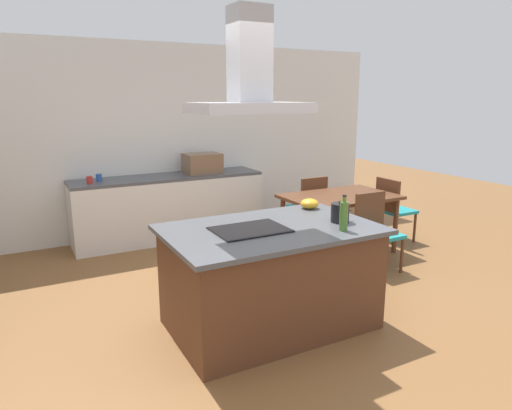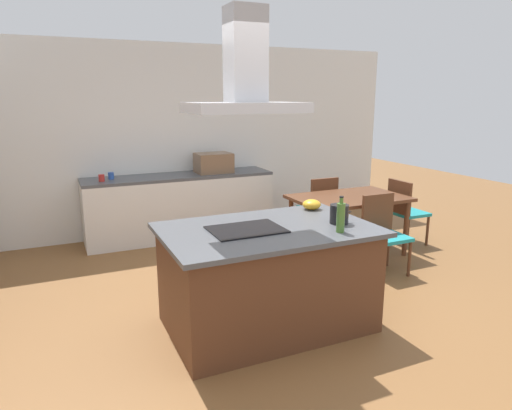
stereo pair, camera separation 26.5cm
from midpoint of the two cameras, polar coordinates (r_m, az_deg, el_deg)
name	(u,v)px [view 2 (the right image)]	position (r m, az deg, el deg)	size (l,w,h in m)	color
ground	(212,268)	(5.46, -4.12, -7.88)	(16.00, 16.00, 0.00)	brown
wall_back	(170,140)	(6.79, -9.52, 7.92)	(7.20, 0.10, 2.70)	white
kitchen_island	(267,277)	(4.01, 3.35, -8.95)	(1.78, 1.15, 0.90)	#59331E
cooktop	(246,229)	(3.78, 0.80, -3.07)	(0.60, 0.44, 0.01)	black
tea_kettle	(339,214)	(4.05, 12.16, -1.11)	(0.21, 0.16, 0.19)	black
olive_oil_bottle	(341,217)	(3.79, 12.46, -1.47)	(0.07, 0.07, 0.30)	#47722D
mixing_bowl	(312,204)	(4.51, 8.61, 0.05)	(0.18, 0.18, 0.10)	gold
back_counter	(180,206)	(6.59, -8.25, -0.15)	(2.62, 0.62, 0.90)	silver
countertop_microwave	(214,163)	(6.63, -4.16, 5.24)	(0.50, 0.38, 0.28)	brown
coffee_mug_red	(102,178)	(6.21, -17.49, 3.22)	(0.08, 0.08, 0.09)	red
coffee_mug_blue	(111,176)	(6.35, -16.43, 3.50)	(0.08, 0.08, 0.09)	#2D56B2
dining_table	(349,203)	(5.90, 12.70, 0.24)	(1.40, 0.90, 0.75)	#59331E
chair_facing_back_wall	(320,204)	(6.47, 9.11, 0.10)	(0.42, 0.42, 0.89)	teal
chair_facing_island	(383,229)	(5.45, 16.81, -2.84)	(0.42, 0.42, 0.89)	teal
chair_at_right_end	(404,208)	(6.52, 19.08, -0.36)	(0.42, 0.42, 0.89)	teal
range_hood	(246,79)	(3.63, 0.86, 15.35)	(0.90, 0.55, 0.78)	#ADADB2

